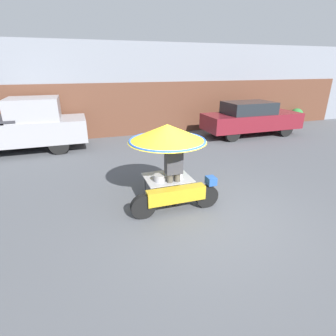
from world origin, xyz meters
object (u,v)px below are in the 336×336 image
(vendor_motorcycle_cart, at_px, (168,144))
(vendor_person, at_px, (174,169))
(pickup_truck, at_px, (16,127))
(potted_plant, at_px, (296,115))
(parked_car, at_px, (251,118))

(vendor_motorcycle_cart, xyz_separation_m, vendor_person, (0.04, -0.23, -0.53))
(pickup_truck, xyz_separation_m, potted_plant, (13.93, 0.81, -0.46))
(vendor_person, bearing_deg, pickup_truck, 125.49)
(pickup_truck, bearing_deg, parked_car, -3.60)
(vendor_person, relative_size, parked_car, 0.36)
(vendor_motorcycle_cart, bearing_deg, vendor_person, -79.01)
(vendor_motorcycle_cart, distance_m, pickup_truck, 6.91)
(vendor_person, relative_size, potted_plant, 1.89)
(vendor_person, distance_m, parked_car, 7.71)
(parked_car, distance_m, potted_plant, 4.35)
(pickup_truck, relative_size, potted_plant, 6.04)
(parked_car, relative_size, pickup_truck, 0.87)
(vendor_person, distance_m, pickup_truck, 7.11)
(vendor_motorcycle_cart, distance_m, parked_car, 7.61)
(vendor_person, xyz_separation_m, parked_car, (5.71, 5.17, -0.11))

